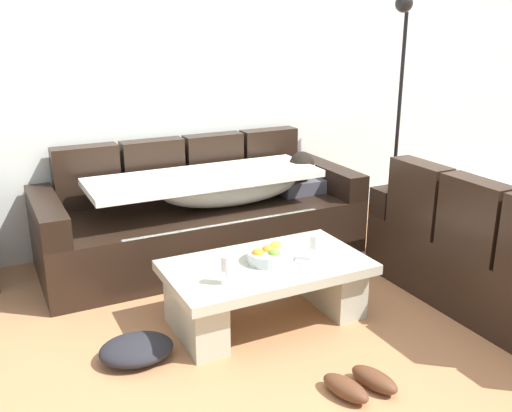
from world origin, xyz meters
name	(u,v)px	position (x,y,z in m)	size (l,w,h in m)	color
ground_plane	(329,358)	(0.00, 0.00, 0.00)	(14.00, 14.00, 0.00)	#B3784D
back_wall	(185,74)	(0.00, 2.15, 1.35)	(9.00, 0.10, 2.70)	white
couch_along_wall	(206,216)	(-0.06, 1.62, 0.33)	(2.40, 0.92, 0.88)	black
couch_near_window	(510,257)	(1.36, 0.01, 0.33)	(0.92, 1.76, 0.88)	black
coffee_table	(266,284)	(-0.11, 0.53, 0.24)	(1.20, 0.68, 0.38)	#B5B7A1
fruit_bowl	(270,255)	(-0.08, 0.54, 0.42)	(0.28, 0.28, 0.10)	silver
wine_glass_near_left	(227,264)	(-0.44, 0.37, 0.50)	(0.07, 0.07, 0.17)	silver
wine_glass_near_right	(315,243)	(0.16, 0.42, 0.50)	(0.07, 0.07, 0.17)	silver
open_magazine	(313,255)	(0.19, 0.49, 0.39)	(0.28, 0.21, 0.01)	white
floor_lamp	(398,100)	(1.66, 1.53, 1.12)	(0.33, 0.31, 1.95)	black
pair_of_shoes	(360,384)	(-0.03, -0.32, 0.04)	(0.36, 0.30, 0.09)	#59331E
crumpled_garment	(136,349)	(-0.94, 0.46, 0.06)	(0.40, 0.32, 0.12)	#232328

